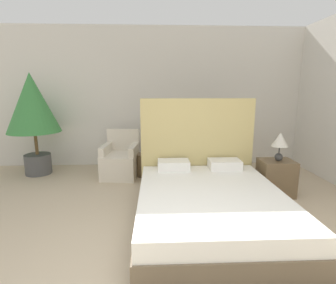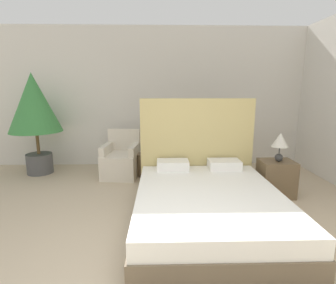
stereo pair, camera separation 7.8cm
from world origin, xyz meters
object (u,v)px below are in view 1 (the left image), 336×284
at_px(armchair_near_window_right, 167,161).
at_px(potted_palm, 33,108).
at_px(side_table, 144,165).
at_px(nightstand, 276,178).
at_px(bed, 208,200).
at_px(armchair_near_window_left, 120,162).
at_px(table_lamp, 280,142).

distance_m(armchair_near_window_right, potted_palm, 2.72).
bearing_deg(side_table, nightstand, -25.86).
bearing_deg(potted_palm, armchair_near_window_right, -5.34).
bearing_deg(nightstand, bed, -147.85).
relative_size(armchair_near_window_left, side_table, 2.02).
xyz_separation_m(potted_palm, side_table, (2.07, -0.21, -1.07)).
relative_size(nightstand, side_table, 1.31).
relative_size(armchair_near_window_left, armchair_near_window_right, 1.00).
xyz_separation_m(armchair_near_window_right, nightstand, (1.67, -1.00, -0.00)).
relative_size(armchair_near_window_right, nightstand, 1.55).
bearing_deg(table_lamp, armchair_near_window_right, 148.34).
height_order(armchair_near_window_left, armchair_near_window_right, same).
xyz_separation_m(armchair_near_window_left, table_lamp, (2.54, -1.03, 0.58)).
height_order(armchair_near_window_left, table_lamp, table_lamp).
height_order(nightstand, side_table, nightstand).
distance_m(armchair_near_window_left, table_lamp, 2.80).
relative_size(armchair_near_window_left, potted_palm, 0.45).
height_order(potted_palm, side_table, potted_palm).
distance_m(bed, nightstand, 1.43).
distance_m(armchair_near_window_left, armchair_near_window_right, 0.88).
height_order(armchair_near_window_right, side_table, armchair_near_window_right).
bearing_deg(nightstand, potted_palm, 163.54).
relative_size(armchair_near_window_left, nightstand, 1.55).
relative_size(armchair_near_window_right, side_table, 2.02).
xyz_separation_m(bed, armchair_near_window_left, (-1.33, 1.76, 0.01)).
bearing_deg(side_table, potted_palm, 174.12).
distance_m(potted_palm, side_table, 2.34).
relative_size(potted_palm, table_lamp, 4.42).
distance_m(armchair_near_window_right, nightstand, 1.94).
bearing_deg(table_lamp, armchair_near_window_left, 158.00).
distance_m(armchair_near_window_left, side_table, 0.44).
relative_size(table_lamp, side_table, 1.03).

